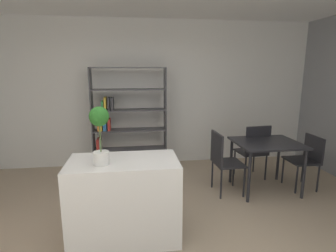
{
  "coord_description": "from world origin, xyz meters",
  "views": [
    {
      "loc": [
        -0.14,
        -2.49,
        1.85
      ],
      "look_at": [
        0.28,
        0.53,
        1.21
      ],
      "focal_mm": 28.53,
      "sensor_mm": 36.0,
      "label": 1
    }
  ],
  "objects_px": {
    "open_bookshelf": "(124,122)",
    "dining_chair_island_side": "(222,157)",
    "dining_chair_far": "(254,148)",
    "potted_plant_on_island": "(100,130)",
    "dining_table": "(267,148)",
    "dining_chair_window_side": "(307,156)",
    "kitchen_island": "(125,199)"
  },
  "relations": [
    {
      "from": "dining_chair_window_side",
      "to": "open_bookshelf",
      "type": "bearing_deg",
      "value": -111.83
    },
    {
      "from": "dining_chair_island_side",
      "to": "dining_chair_far",
      "type": "xyz_separation_m",
      "value": [
        0.71,
        0.43,
        -0.01
      ]
    },
    {
      "from": "potted_plant_on_island",
      "to": "dining_chair_far",
      "type": "height_order",
      "value": "potted_plant_on_island"
    },
    {
      "from": "kitchen_island",
      "to": "potted_plant_on_island",
      "type": "relative_size",
      "value": 1.98
    },
    {
      "from": "open_bookshelf",
      "to": "dining_table",
      "type": "xyz_separation_m",
      "value": [
        2.17,
        -1.19,
        -0.22
      ]
    },
    {
      "from": "dining_table",
      "to": "dining_chair_window_side",
      "type": "height_order",
      "value": "dining_chair_window_side"
    },
    {
      "from": "open_bookshelf",
      "to": "dining_chair_island_side",
      "type": "relative_size",
      "value": 2.01
    },
    {
      "from": "dining_chair_window_side",
      "to": "dining_chair_far",
      "type": "relative_size",
      "value": 0.89
    },
    {
      "from": "dining_table",
      "to": "dining_chair_island_side",
      "type": "bearing_deg",
      "value": -179.77
    },
    {
      "from": "potted_plant_on_island",
      "to": "open_bookshelf",
      "type": "distance_m",
      "value": 2.24
    },
    {
      "from": "dining_chair_window_side",
      "to": "dining_chair_island_side",
      "type": "xyz_separation_m",
      "value": [
        -1.38,
        -0.0,
        0.05
      ]
    },
    {
      "from": "open_bookshelf",
      "to": "dining_chair_island_side",
      "type": "xyz_separation_m",
      "value": [
        1.48,
        -1.2,
        -0.35
      ]
    },
    {
      "from": "potted_plant_on_island",
      "to": "dining_chair_far",
      "type": "xyz_separation_m",
      "value": [
        2.35,
        1.44,
        -0.7
      ]
    },
    {
      "from": "dining_table",
      "to": "dining_chair_far",
      "type": "distance_m",
      "value": 0.44
    },
    {
      "from": "potted_plant_on_island",
      "to": "open_bookshelf",
      "type": "xyz_separation_m",
      "value": [
        0.17,
        2.21,
        -0.35
      ]
    },
    {
      "from": "dining_chair_far",
      "to": "dining_table",
      "type": "bearing_deg",
      "value": 83.11
    },
    {
      "from": "dining_chair_island_side",
      "to": "dining_chair_far",
      "type": "relative_size",
      "value": 0.99
    },
    {
      "from": "kitchen_island",
      "to": "dining_table",
      "type": "bearing_deg",
      "value": 23.43
    },
    {
      "from": "potted_plant_on_island",
      "to": "dining_table",
      "type": "xyz_separation_m",
      "value": [
        2.34,
        1.01,
        -0.58
      ]
    },
    {
      "from": "open_bookshelf",
      "to": "dining_chair_far",
      "type": "bearing_deg",
      "value": -19.49
    },
    {
      "from": "kitchen_island",
      "to": "potted_plant_on_island",
      "type": "distance_m",
      "value": 0.84
    },
    {
      "from": "open_bookshelf",
      "to": "dining_chair_window_side",
      "type": "xyz_separation_m",
      "value": [
        2.86,
        -1.2,
        -0.39
      ]
    },
    {
      "from": "kitchen_island",
      "to": "dining_chair_far",
      "type": "relative_size",
      "value": 1.23
    },
    {
      "from": "open_bookshelf",
      "to": "dining_chair_island_side",
      "type": "bearing_deg",
      "value": -39.05
    },
    {
      "from": "potted_plant_on_island",
      "to": "dining_chair_island_side",
      "type": "bearing_deg",
      "value": 31.56
    },
    {
      "from": "potted_plant_on_island",
      "to": "open_bookshelf",
      "type": "bearing_deg",
      "value": 85.58
    },
    {
      "from": "dining_table",
      "to": "dining_chair_window_side",
      "type": "relative_size",
      "value": 1.13
    },
    {
      "from": "dining_table",
      "to": "dining_chair_island_side",
      "type": "xyz_separation_m",
      "value": [
        -0.7,
        -0.0,
        -0.12
      ]
    },
    {
      "from": "kitchen_island",
      "to": "potted_plant_on_island",
      "type": "bearing_deg",
      "value": -156.73
    },
    {
      "from": "potted_plant_on_island",
      "to": "dining_chair_window_side",
      "type": "relative_size",
      "value": 0.7
    },
    {
      "from": "dining_table",
      "to": "dining_chair_far",
      "type": "xyz_separation_m",
      "value": [
        0.01,
        0.42,
        -0.13
      ]
    },
    {
      "from": "potted_plant_on_island",
      "to": "open_bookshelf",
      "type": "height_order",
      "value": "open_bookshelf"
    }
  ]
}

